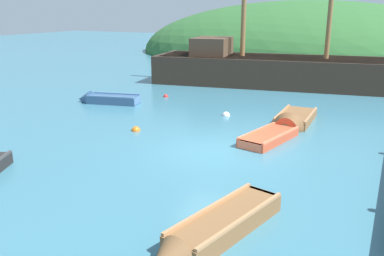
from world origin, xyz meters
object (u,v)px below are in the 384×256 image
at_px(buoy_red, 166,97).
at_px(buoy_orange, 136,131).
at_px(rowboat_outer_left, 212,234).
at_px(rowboat_near_dock, 293,123).
at_px(rowboat_outer_right, 276,135).
at_px(sailing_ship, 275,75).
at_px(rowboat_far, 106,100).
at_px(buoy_white, 226,116).

height_order(buoy_red, buoy_orange, buoy_orange).
bearing_deg(buoy_orange, rowboat_outer_left, -44.97).
height_order(rowboat_near_dock, rowboat_outer_right, rowboat_near_dock).
bearing_deg(rowboat_outer_right, sailing_ship, 28.32).
bearing_deg(rowboat_far, buoy_orange, 127.05).
relative_size(rowboat_far, buoy_white, 9.21).
bearing_deg(rowboat_outer_right, rowboat_far, 91.28).
height_order(rowboat_far, buoy_orange, rowboat_far).
xyz_separation_m(rowboat_outer_left, rowboat_near_dock, (-0.59, 9.41, -0.04)).
xyz_separation_m(buoy_red, buoy_white, (4.47, -2.34, 0.00)).
bearing_deg(buoy_orange, rowboat_near_dock, 33.65).
relative_size(buoy_red, buoy_orange, 0.82).
xyz_separation_m(sailing_ship, buoy_white, (0.19, -8.62, -0.64)).
distance_m(buoy_red, buoy_white, 5.05).
bearing_deg(rowboat_outer_left, sailing_ship, -154.67).
bearing_deg(sailing_ship, buoy_red, -133.66).
relative_size(sailing_ship, rowboat_outer_left, 4.56).
bearing_deg(rowboat_far, rowboat_outer_right, 155.35).
relative_size(rowboat_far, rowboat_outer_left, 0.84).
bearing_deg(rowboat_near_dock, buoy_red, -110.30).
height_order(rowboat_outer_left, rowboat_outer_right, rowboat_outer_right).
distance_m(rowboat_outer_left, rowboat_near_dock, 9.43).
height_order(rowboat_outer_right, buoy_orange, rowboat_outer_right).
bearing_deg(buoy_red, rowboat_far, -126.37).
distance_m(rowboat_far, buoy_red, 3.32).
distance_m(sailing_ship, rowboat_outer_right, 11.23).
bearing_deg(buoy_red, buoy_white, -27.64).
distance_m(buoy_orange, buoy_white, 4.40).
bearing_deg(rowboat_outer_right, buoy_red, 70.90).
relative_size(rowboat_near_dock, rowboat_outer_right, 1.01).
bearing_deg(sailing_ship, rowboat_near_dock, -79.38).
relative_size(rowboat_near_dock, buoy_orange, 10.03).
distance_m(rowboat_near_dock, buoy_white, 3.04).
height_order(rowboat_near_dock, buoy_orange, rowboat_near_dock).
height_order(sailing_ship, buoy_red, sailing_ship).
relative_size(sailing_ship, buoy_red, 63.08).
bearing_deg(sailing_ship, buoy_white, -98.08).
distance_m(rowboat_outer_left, buoy_white, 10.30).
height_order(sailing_ship, buoy_orange, sailing_ship).
bearing_deg(buoy_orange, rowboat_far, 140.52).
distance_m(sailing_ship, buoy_white, 8.64).
height_order(rowboat_outer_right, buoy_red, rowboat_outer_right).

